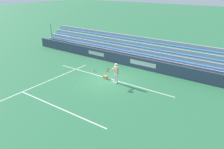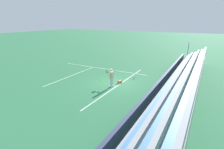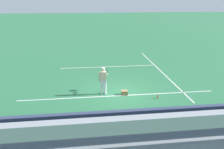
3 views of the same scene
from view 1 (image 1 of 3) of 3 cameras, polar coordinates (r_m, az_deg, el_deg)
The scene contains 15 objects.
ground_plane at distance 19.04m, azimuth -1.50°, elevation -1.63°, with size 160.00×160.00×0.00m, color #337A4C.
court_baseline_white at distance 19.40m, azimuth -0.62°, elevation -1.12°, with size 12.00×0.10×0.01m, color white.
court_sideline_white at distance 19.21m, azimuth -18.72°, elevation -2.64°, with size 0.10×12.00×0.01m, color white.
court_service_line_white at distance 15.47m, azimuth -13.83°, elevation -8.41°, with size 8.22×0.10×0.01m, color white.
back_wall_sponsor_board at distance 22.24m, azimuth 5.19°, elevation 3.45°, with size 27.77×0.25×1.10m.
bleacher_stand at distance 23.72m, azimuth 7.45°, elevation 5.02°, with size 26.38×2.40×2.95m.
tennis_player at distance 18.28m, azimuth 0.97°, elevation 0.37°, with size 0.64×0.97×1.71m.
ball_box_cardboard at distance 19.45m, azimuth -1.71°, elevation -0.66°, with size 0.40×0.30×0.26m, color #A87F51.
tennis_ball_far_left at distance 18.97m, azimuth -6.45°, elevation -1.76°, with size 0.07×0.07×0.07m, color #CCE533.
tennis_ball_near_player at distance 18.86m, azimuth -8.91°, elevation -2.04°, with size 0.07×0.07×0.07m, color #CCE533.
tennis_ball_on_baseline at distance 17.84m, azimuth -4.15°, elevation -3.30°, with size 0.07×0.07×0.07m, color #CCE533.
tennis_ball_toward_net at distance 17.81m, azimuth -9.46°, elevation -3.62°, with size 0.07×0.07×0.07m, color #CCE533.
tennis_ball_midcourt at distance 20.23m, azimuth -14.91°, elevation -0.81°, with size 0.07×0.07×0.07m, color #CCE533.
tennis_ball_by_box at distance 19.43m, azimuth -9.53°, elevation -1.33°, with size 0.07×0.07×0.07m, color #CCE533.
water_bottle at distance 21.09m, azimuth -4.56°, elevation 1.11°, with size 0.07×0.07×0.22m, color #EA4C33.
Camera 1 is at (-10.39, 13.92, 7.79)m, focal length 35.00 mm.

